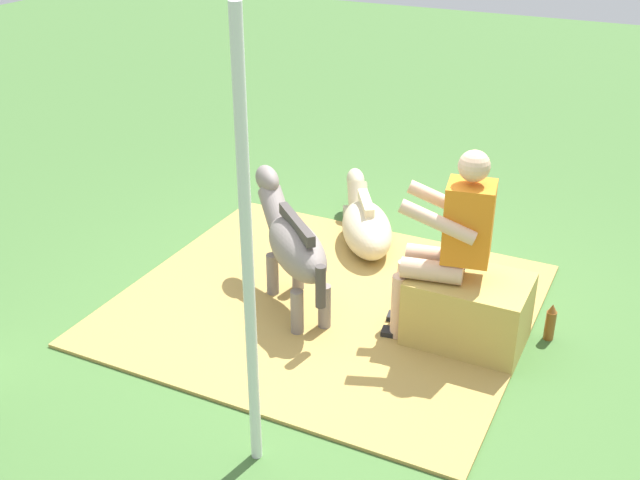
{
  "coord_description": "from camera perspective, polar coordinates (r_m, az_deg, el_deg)",
  "views": [
    {
      "loc": [
        -1.87,
        4.29,
        2.99
      ],
      "look_at": [
        0.24,
        -0.04,
        0.55
      ],
      "focal_mm": 43.16,
      "sensor_mm": 36.0,
      "label": 1
    }
  ],
  "objects": [
    {
      "name": "pony_standing",
      "position": [
        5.43,
        -2.03,
        -0.21
      ],
      "size": [
        1.08,
        1.04,
        0.88
      ],
      "color": "slate",
      "rests_on": "ground"
    },
    {
      "name": "hay_patch",
      "position": [
        5.69,
        0.4,
        -4.71
      ],
      "size": [
        2.89,
        2.62,
        0.02
      ],
      "primitive_type": "cube",
      "color": "#AD8C47",
      "rests_on": "ground"
    },
    {
      "name": "tent_pole_left",
      "position": [
        3.72,
        -5.39,
        -1.61
      ],
      "size": [
        0.06,
        0.06,
        2.44
      ],
      "primitive_type": "cylinder",
      "color": "silver",
      "rests_on": "ground"
    },
    {
      "name": "pony_lying",
      "position": [
        6.49,
        3.36,
        1.26
      ],
      "size": [
        0.93,
        1.28,
        0.42
      ],
      "color": "beige",
      "rests_on": "ground"
    },
    {
      "name": "person_seated",
      "position": [
        5.03,
        9.54,
        0.14
      ],
      "size": [
        0.7,
        0.49,
        1.37
      ],
      "color": "#D8AD8C",
      "rests_on": "ground"
    },
    {
      "name": "soda_bottle",
      "position": [
        5.48,
        16.72,
        -5.86
      ],
      "size": [
        0.07,
        0.07,
        0.27
      ],
      "color": "brown",
      "rests_on": "ground"
    },
    {
      "name": "hay_bale",
      "position": [
        5.26,
        10.89,
        -5.15
      ],
      "size": [
        0.77,
        0.55,
        0.49
      ],
      "primitive_type": "cube",
      "color": "tan",
      "rests_on": "ground"
    },
    {
      "name": "ground_plane",
      "position": [
        5.55,
        2.01,
        -5.73
      ],
      "size": [
        24.0,
        24.0,
        0.0
      ],
      "primitive_type": "plane",
      "color": "#426B33"
    }
  ]
}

